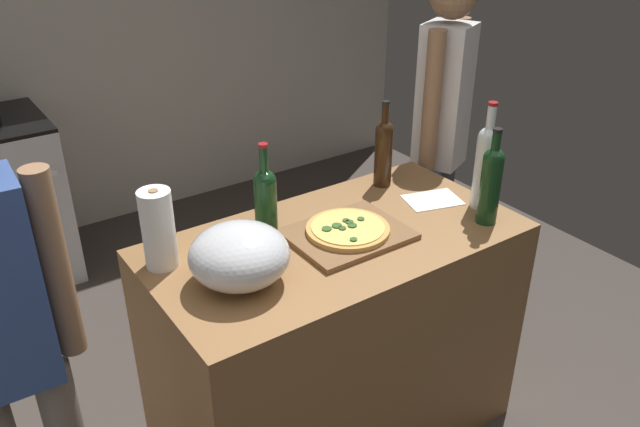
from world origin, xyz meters
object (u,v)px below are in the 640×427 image
at_px(wine_bottle_dark, 265,198).
at_px(wine_bottle_green, 491,181).
at_px(wine_bottle_amber, 384,150).
at_px(paper_towel_roll, 158,229).
at_px(wine_bottle_clear, 485,163).
at_px(person_in_stripes, 5,341).
at_px(mixing_bowl, 239,256).
at_px(pizza, 348,229).
at_px(person_in_red, 440,136).

bearing_deg(wine_bottle_dark, wine_bottle_green, -28.47).
height_order(wine_bottle_green, wine_bottle_amber, wine_bottle_green).
xyz_separation_m(paper_towel_roll, wine_bottle_green, (1.08, -0.39, 0.03)).
relative_size(wine_bottle_clear, person_in_stripes, 0.26).
distance_m(wine_bottle_dark, wine_bottle_amber, 0.59).
bearing_deg(paper_towel_roll, wine_bottle_dark, -1.86).
xyz_separation_m(wine_bottle_dark, person_in_stripes, (-0.89, -0.12, -0.13)).
bearing_deg(person_in_stripes, paper_towel_roll, 14.68).
bearing_deg(wine_bottle_amber, paper_towel_roll, -176.12).
relative_size(wine_bottle_green, person_in_stripes, 0.22).
height_order(mixing_bowl, person_in_stripes, person_in_stripes).
bearing_deg(wine_bottle_green, paper_towel_roll, 160.12).
height_order(pizza, wine_bottle_clear, wine_bottle_clear).
relative_size(pizza, wine_bottle_amber, 0.83).
bearing_deg(person_in_red, pizza, -153.88).
xyz_separation_m(wine_bottle_clear, person_in_stripes, (-1.66, 0.16, -0.17)).
relative_size(mixing_bowl, person_in_stripes, 0.19).
distance_m(mixing_bowl, wine_bottle_amber, 0.86).
bearing_deg(mixing_bowl, pizza, 4.43).
distance_m(wine_bottle_amber, person_in_red, 0.49).
height_order(mixing_bowl, wine_bottle_green, wine_bottle_green).
bearing_deg(wine_bottle_amber, wine_bottle_clear, -62.95).
height_order(wine_bottle_dark, person_in_red, person_in_red).
relative_size(wine_bottle_dark, person_in_red, 0.20).
bearing_deg(mixing_bowl, wine_bottle_dark, 44.37).
xyz_separation_m(wine_bottle_amber, person_in_stripes, (-1.48, -0.20, -0.14)).
relative_size(mixing_bowl, person_in_red, 0.18).
bearing_deg(mixing_bowl, wine_bottle_clear, -3.85).
bearing_deg(mixing_bowl, wine_bottle_amber, 19.99).
bearing_deg(wine_bottle_amber, person_in_red, 17.68).
bearing_deg(wine_bottle_dark, wine_bottle_amber, 7.58).
distance_m(pizza, wine_bottle_green, 0.54).
height_order(pizza, wine_bottle_green, wine_bottle_green).
height_order(wine_bottle_green, wine_bottle_dark, wine_bottle_green).
height_order(wine_bottle_clear, person_in_red, person_in_red).
bearing_deg(wine_bottle_clear, wine_bottle_dark, 159.89).
bearing_deg(pizza, wine_bottle_green, -22.30).
relative_size(pizza, person_in_stripes, 0.18).
height_order(paper_towel_roll, wine_bottle_clear, wine_bottle_clear).
bearing_deg(person_in_red, person_in_stripes, -169.90).
height_order(wine_bottle_dark, wine_bottle_clear, wine_bottle_clear).
bearing_deg(wine_bottle_amber, mixing_bowl, -160.01).
height_order(wine_bottle_amber, person_in_stripes, person_in_stripes).
distance_m(person_in_stripes, person_in_red, 1.97).
distance_m(wine_bottle_amber, person_in_stripes, 1.50).
bearing_deg(pizza, wine_bottle_clear, -10.33).
xyz_separation_m(pizza, person_in_stripes, (-1.11, 0.06, -0.02)).
bearing_deg(person_in_stripes, person_in_red, 10.10).
distance_m(pizza, wine_bottle_dark, 0.30).
bearing_deg(paper_towel_roll, person_in_stripes, -165.32).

